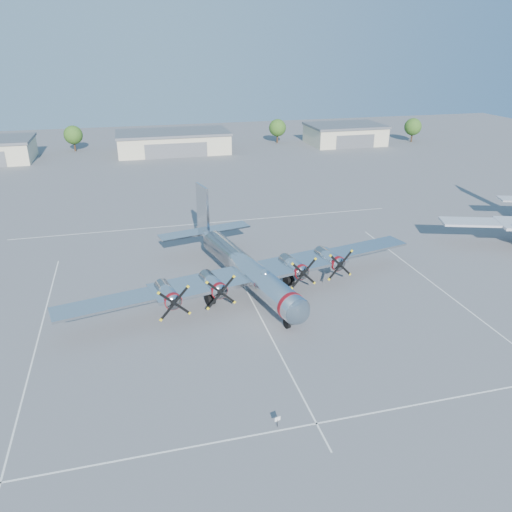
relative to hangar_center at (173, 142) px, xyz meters
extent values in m
plane|color=#555558|center=(0.00, -81.96, -2.71)|extent=(260.00, 260.00, 0.00)
cube|color=silver|center=(-22.00, -86.96, -2.71)|extent=(0.15, 40.00, 0.01)
cube|color=silver|center=(0.00, -86.96, -2.71)|extent=(0.15, 40.00, 0.01)
cube|color=silver|center=(22.00, -86.96, -2.71)|extent=(0.15, 40.00, 0.01)
cube|color=silver|center=(0.00, -103.96, -2.71)|extent=(60.00, 0.15, 0.01)
cube|color=silver|center=(0.00, -56.96, -2.71)|extent=(60.00, 0.15, 0.01)
cube|color=beige|center=(0.00, 0.04, -0.31)|extent=(28.00, 14.00, 4.80)
cube|color=slate|center=(0.00, 0.04, 2.39)|extent=(28.60, 14.60, 0.60)
cube|color=slate|center=(0.00, -7.01, -0.91)|extent=(15.40, 0.20, 3.60)
cube|color=beige|center=(48.00, 0.04, -0.31)|extent=(20.00, 14.00, 4.80)
cube|color=slate|center=(48.00, 0.04, 2.39)|extent=(20.60, 14.60, 0.60)
cube|color=slate|center=(48.00, -7.01, -0.91)|extent=(11.00, 0.20, 3.60)
cylinder|color=#382619|center=(-25.00, 8.04, -1.31)|extent=(0.50, 0.50, 2.80)
sphere|color=#274F16|center=(-25.00, 8.04, 1.53)|extent=(4.80, 4.80, 4.80)
cylinder|color=#382619|center=(30.00, 6.04, -1.31)|extent=(0.50, 0.50, 2.80)
sphere|color=#274F16|center=(30.00, 6.04, 1.53)|extent=(4.80, 4.80, 4.80)
cylinder|color=#382619|center=(68.00, -1.96, -1.31)|extent=(0.50, 0.50, 2.80)
sphere|color=#274F16|center=(68.00, -1.96, 1.53)|extent=(4.80, 4.80, 4.80)
cylinder|color=black|center=(-2.96, -103.55, -2.37)|extent=(0.05, 0.05, 0.69)
cube|color=white|center=(-2.96, -103.55, -1.97)|extent=(0.47, 0.15, 0.35)
camera|label=1|loc=(-11.83, -131.45, 23.78)|focal=35.00mm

